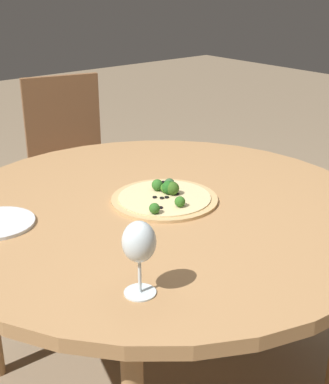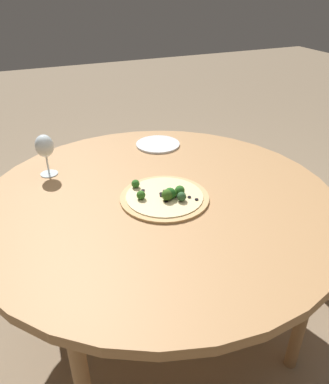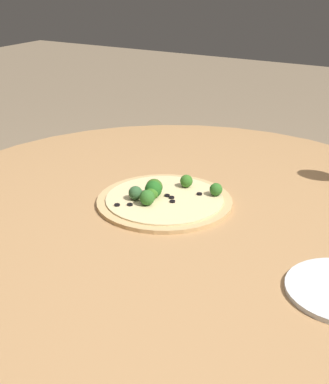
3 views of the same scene
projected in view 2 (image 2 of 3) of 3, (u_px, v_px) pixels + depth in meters
The scene contains 5 objects.
ground_plane at pixel (160, 322), 1.81m from camera, with size 12.00×12.00×0.00m, color #847056.
dining_table at pixel (159, 206), 1.48m from camera, with size 1.39×1.39×0.71m.
pizza at pixel (165, 196), 1.42m from camera, with size 0.34×0.34×0.06m.
wine_glass at pixel (45, 147), 1.54m from camera, with size 0.08×0.08×0.18m.
plate_near at pixel (158, 144), 1.87m from camera, with size 0.22×0.22×0.01m.
Camera 2 is at (1.15, -0.47, 1.46)m, focal length 35.00 mm.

